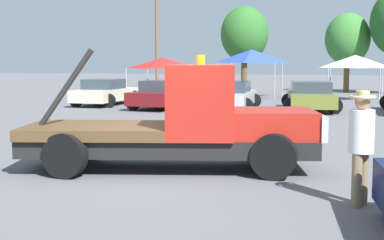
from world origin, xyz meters
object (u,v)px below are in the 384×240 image
parked_car_cream (105,92)px  canopy_tent_red (163,63)px  canopy_tent_blue (252,56)px  parked_car_silver (231,96)px  parked_car_olive (310,96)px  parked_car_maroon (165,95)px  tree_right (348,39)px  traffic_cone (297,135)px  person_near_truck (361,139)px  canopy_tent_white (355,61)px  tow_truck (187,125)px  tree_center (244,34)px  utility_pole (157,28)px

parked_car_cream → canopy_tent_red: size_ratio=1.27×
parked_car_cream → canopy_tent_blue: size_ratio=1.33×
parked_car_silver → canopy_tent_red: (-6.36, 8.24, 1.49)m
parked_car_olive → canopy_tent_red: size_ratio=1.36×
parked_car_maroon → tree_right: 18.16m
traffic_cone → person_near_truck: bearing=-75.2°
tree_right → parked_car_silver: bearing=-106.8°
tree_right → parked_car_maroon: bearing=-117.0°
canopy_tent_white → tree_right: bearing=94.2°
tree_right → tow_truck: bearing=-95.2°
parked_car_maroon → canopy_tent_blue: size_ratio=1.42×
person_near_truck → traffic_cone: person_near_truck is taller
canopy_tent_red → tree_center: size_ratio=0.58×
canopy_tent_blue → canopy_tent_red: bearing=-169.9°
tow_truck → canopy_tent_white: bearing=66.5°
person_near_truck → parked_car_cream: person_near_truck is taller
person_near_truck → parked_car_cream: (-12.44, 16.51, -0.41)m
utility_pole → tow_truck: bearing=-68.2°
canopy_tent_white → utility_pole: utility_pole is taller
canopy_tent_blue → utility_pole: (-9.33, 7.89, 2.39)m
person_near_truck → parked_car_cream: size_ratio=0.39×
parked_car_cream → canopy_tent_white: 14.32m
utility_pole → parked_car_maroon: bearing=-68.0°
parked_car_maroon → canopy_tent_red: 8.80m
parked_car_maroon → utility_pole: utility_pole is taller
parked_car_olive → canopy_tent_red: 12.45m
parked_car_cream → utility_pole: size_ratio=0.49×
person_near_truck → canopy_tent_blue: 25.66m
canopy_tent_blue → tree_center: 6.50m
parked_car_maroon → tree_center: size_ratio=0.79×
parked_car_olive → tree_right: bearing=-13.9°
tow_truck → canopy_tent_white: canopy_tent_white is taller
parked_car_cream → traffic_cone: 15.10m
person_near_truck → canopy_tent_red: bearing=-37.0°
tree_right → utility_pole: bearing=175.9°
tree_center → canopy_tent_red: bearing=-118.7°
person_near_truck → tree_right: tree_right is taller
parked_car_maroon → tree_right: tree_right is taller
parked_car_maroon → canopy_tent_blue: (2.47, 9.11, 1.91)m
parked_car_olive → utility_pole: size_ratio=0.53×
parked_car_silver → tree_right: size_ratio=0.82×
utility_pole → canopy_tent_white: bearing=-30.1°
person_near_truck → parked_car_olive: bearing=-56.5°
parked_car_olive → canopy_tent_white: (1.91, 7.29, 1.58)m
traffic_cone → canopy_tent_red: bearing=120.1°
tow_truck → utility_pole: 33.37m
tow_truck → tree_right: bearing=69.9°
parked_car_cream → tree_center: (4.37, 14.35, 3.58)m
parked_car_maroon → canopy_tent_blue: 9.63m
tree_center → traffic_cone: (6.48, -24.85, -3.97)m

